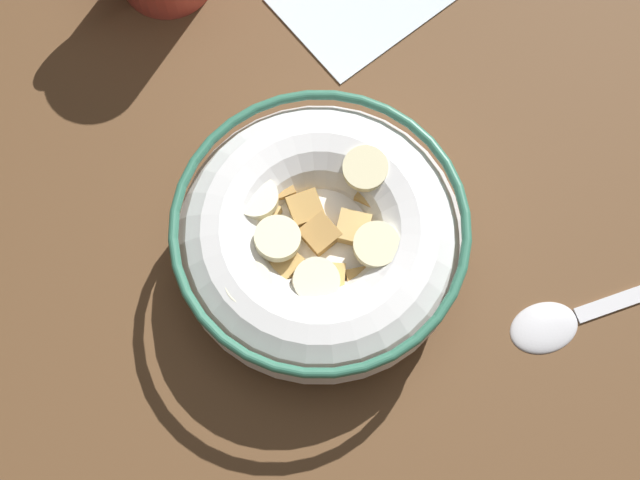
# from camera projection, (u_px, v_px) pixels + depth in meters

# --- Properties ---
(ground_plane) EXTENTS (1.14, 1.14, 0.02)m
(ground_plane) POSITION_uv_depth(u_px,v_px,m) (320.00, 259.00, 0.54)
(ground_plane) COLOR brown
(cereal_bowl) EXTENTS (0.18, 0.18, 0.06)m
(cereal_bowl) POSITION_uv_depth(u_px,v_px,m) (320.00, 239.00, 0.50)
(cereal_bowl) COLOR white
(cereal_bowl) RESTS_ON ground_plane
(spoon) EXTENTS (0.14, 0.04, 0.01)m
(spoon) POSITION_uv_depth(u_px,v_px,m) (571.00, 318.00, 0.52)
(spoon) COLOR silver
(spoon) RESTS_ON ground_plane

